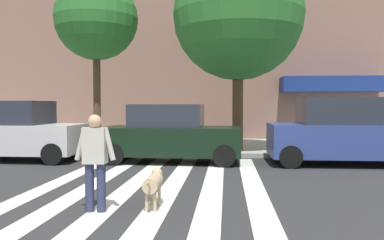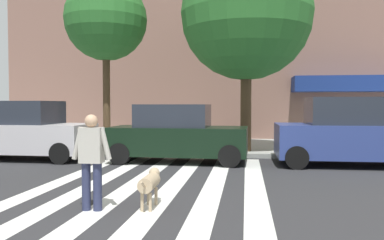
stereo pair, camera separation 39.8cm
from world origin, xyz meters
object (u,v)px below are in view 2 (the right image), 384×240
(parked_car_fourth_in_line, at_px, (351,133))
(pedestrian_dog_walker, at_px, (92,156))
(parked_car_behind_first, at_px, (24,131))
(parked_car_third_in_line, at_px, (177,134))
(street_tree_nearest, at_px, (106,20))
(dog_on_leash, at_px, (150,182))
(street_tree_middle, at_px, (246,15))

(parked_car_fourth_in_line, bearing_deg, pedestrian_dog_walker, -134.20)
(parked_car_behind_first, xyz_separation_m, parked_car_third_in_line, (5.16, 0.00, -0.06))
(parked_car_fourth_in_line, distance_m, pedestrian_dog_walker, 8.14)
(parked_car_behind_first, bearing_deg, parked_car_fourth_in_line, -0.00)
(street_tree_nearest, xyz_separation_m, dog_on_leash, (3.64, -7.89, -4.58))
(parked_car_behind_first, bearing_deg, dog_on_leash, -44.33)
(street_tree_middle, xyz_separation_m, pedestrian_dog_walker, (-2.59, -7.89, -4.07))
(parked_car_behind_first, distance_m, dog_on_leash, 7.89)
(parked_car_fourth_in_line, height_order, pedestrian_dog_walker, parked_car_fourth_in_line)
(parked_car_behind_first, distance_m, street_tree_nearest, 5.14)
(pedestrian_dog_walker, height_order, dog_on_leash, pedestrian_dog_walker)
(parked_car_third_in_line, xyz_separation_m, street_tree_nearest, (-3.17, 2.39, 4.16))
(pedestrian_dog_walker, bearing_deg, dog_on_leash, 19.74)
(parked_car_third_in_line, relative_size, pedestrian_dog_walker, 2.62)
(parked_car_behind_first, relative_size, dog_on_leash, 4.12)
(parked_car_third_in_line, distance_m, parked_car_fourth_in_line, 5.22)
(parked_car_third_in_line, xyz_separation_m, parked_car_fourth_in_line, (5.22, -0.00, 0.08))
(street_tree_middle, bearing_deg, pedestrian_dog_walker, -108.16)
(parked_car_behind_first, relative_size, street_tree_middle, 0.60)
(parked_car_third_in_line, relative_size, parked_car_fourth_in_line, 0.97)
(street_tree_nearest, height_order, street_tree_middle, street_tree_middle)
(street_tree_nearest, bearing_deg, dog_on_leash, -65.24)
(parked_car_third_in_line, distance_m, street_tree_nearest, 5.75)
(parked_car_behind_first, height_order, dog_on_leash, parked_car_behind_first)
(parked_car_third_in_line, xyz_separation_m, street_tree_middle, (2.13, 2.05, 4.13))
(street_tree_nearest, relative_size, dog_on_leash, 6.16)
(parked_car_third_in_line, xyz_separation_m, dog_on_leash, (0.47, -5.51, -0.43))
(parked_car_behind_first, distance_m, parked_car_fourth_in_line, 10.38)
(parked_car_third_in_line, bearing_deg, street_tree_middle, 43.94)
(dog_on_leash, bearing_deg, street_tree_middle, 77.62)
(street_tree_nearest, xyz_separation_m, pedestrian_dog_walker, (2.71, -8.23, -4.10))
(parked_car_third_in_line, bearing_deg, street_tree_nearest, 143.00)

